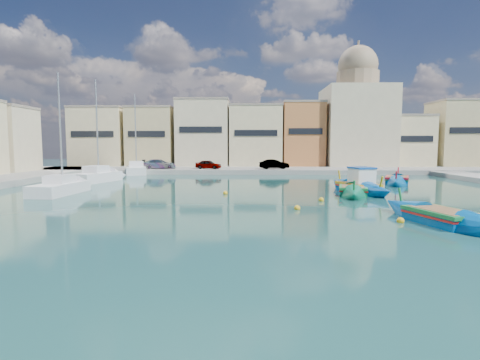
% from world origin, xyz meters
% --- Properties ---
extents(ground, '(160.00, 160.00, 0.00)m').
position_xyz_m(ground, '(0.00, 0.00, 0.00)').
color(ground, '#174543').
rests_on(ground, ground).
extents(north_quay, '(80.00, 8.00, 0.60)m').
position_xyz_m(north_quay, '(0.00, 32.00, 0.30)').
color(north_quay, gray).
rests_on(north_quay, ground).
extents(north_townhouses, '(83.20, 7.87, 10.19)m').
position_xyz_m(north_townhouses, '(6.68, 39.36, 5.00)').
color(north_townhouses, beige).
rests_on(north_townhouses, ground).
extents(church_block, '(10.00, 10.00, 19.10)m').
position_xyz_m(church_block, '(10.00, 40.00, 8.41)').
color(church_block, beige).
rests_on(church_block, ground).
extents(parked_cars, '(19.72, 2.42, 1.28)m').
position_xyz_m(parked_cars, '(-12.52, 30.50, 1.23)').
color(parked_cars, '#4C1919').
rests_on(parked_cars, north_quay).
extents(luzzu_blue_cabin, '(4.22, 9.11, 3.13)m').
position_xyz_m(luzzu_blue_cabin, '(2.04, 10.69, 0.38)').
color(luzzu_blue_cabin, '#004EA0').
rests_on(luzzu_blue_cabin, ground).
extents(luzzu_cyan_mid, '(5.19, 8.64, 2.52)m').
position_xyz_m(luzzu_cyan_mid, '(7.81, 17.54, 0.27)').
color(luzzu_cyan_mid, '#00569B').
rests_on(luzzu_cyan_mid, ground).
extents(luzzu_green, '(3.66, 7.73, 2.36)m').
position_xyz_m(luzzu_green, '(1.15, 8.99, 0.25)').
color(luzzu_green, '#0A6D49').
rests_on(luzzu_green, ground).
extents(luzzu_blue_south, '(4.24, 8.72, 2.46)m').
position_xyz_m(luzzu_blue_south, '(2.52, -1.47, 0.26)').
color(luzzu_blue_south, '#00519E').
rests_on(luzzu_blue_south, ground).
extents(yacht_north, '(4.65, 8.75, 11.24)m').
position_xyz_m(yacht_north, '(-21.98, 30.89, 0.44)').
color(yacht_north, white).
rests_on(yacht_north, ground).
extents(yacht_midnorth, '(4.52, 8.26, 11.22)m').
position_xyz_m(yacht_midnorth, '(-21.86, 19.93, 0.44)').
color(yacht_midnorth, white).
rests_on(yacht_midnorth, ground).
extents(yacht_mid, '(2.64, 8.06, 10.00)m').
position_xyz_m(yacht_mid, '(-21.14, 10.51, 0.39)').
color(yacht_mid, white).
rests_on(yacht_mid, ground).
extents(mooring_buoys, '(25.43, 18.14, 0.36)m').
position_xyz_m(mooring_buoys, '(1.18, 6.03, 0.08)').
color(mooring_buoys, yellow).
rests_on(mooring_buoys, ground).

